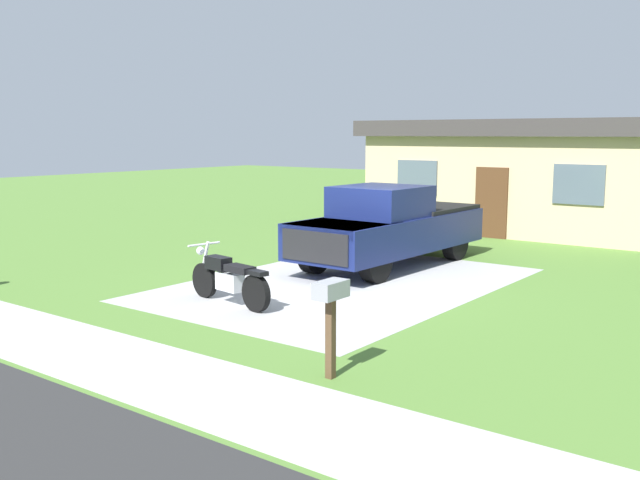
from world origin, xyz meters
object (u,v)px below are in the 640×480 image
Objects in this scene: mailbox at (331,303)px; neighbor_house at (524,174)px; motorcycle at (229,279)px; pickup_truck at (391,225)px.

neighbor_house is at bearing 102.78° from mailbox.
motorcycle is 0.39× the size of pickup_truck.
motorcycle is at bearing -91.54° from neighbor_house.
motorcycle is 4.38m from mailbox.
mailbox is 0.13× the size of neighbor_house.
mailbox is at bearing -28.49° from motorcycle.
motorcycle is 5.08m from pickup_truck.
mailbox is 15.71m from neighbor_house.
motorcycle is 0.23× the size of neighbor_house.
pickup_truck reaches higher than mailbox.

